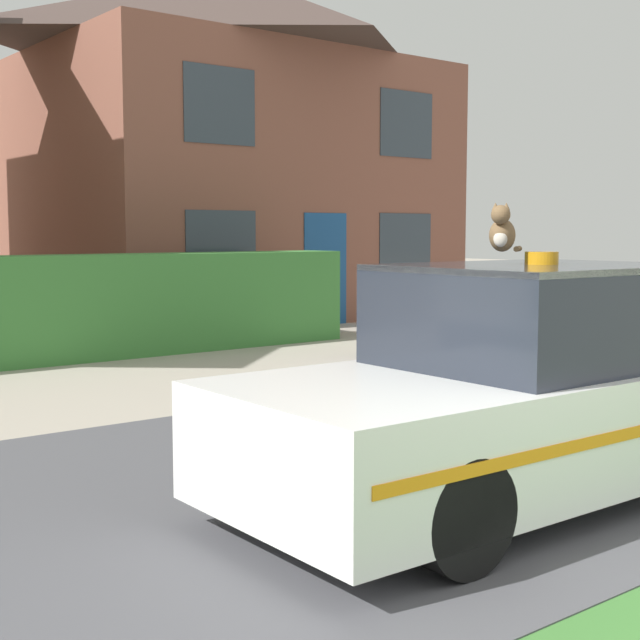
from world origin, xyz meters
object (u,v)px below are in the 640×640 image
object	(u,v)px
wheelie_bin	(389,319)
police_car	(524,390)
cat	(502,232)
house_right	(233,143)

from	to	relation	value
wheelie_bin	police_car	bearing A→B (deg)	-130.26
police_car	wheelie_bin	bearing A→B (deg)	-123.89
police_car	wheelie_bin	world-z (taller)	police_car
police_car	cat	xyz separation A→B (m)	(-0.09, 0.13, 1.03)
cat	wheelie_bin	xyz separation A→B (m)	(3.74, 5.14, -1.19)
police_car	cat	size ratio (longest dim) A/B	11.34
cat	house_right	size ratio (longest dim) A/B	0.04
cat	house_right	xyz separation A→B (m)	(5.76, 12.22, 1.85)
house_right	wheelie_bin	size ratio (longest dim) A/B	7.46
house_right	wheelie_bin	xyz separation A→B (m)	(-2.02, -7.08, -3.05)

